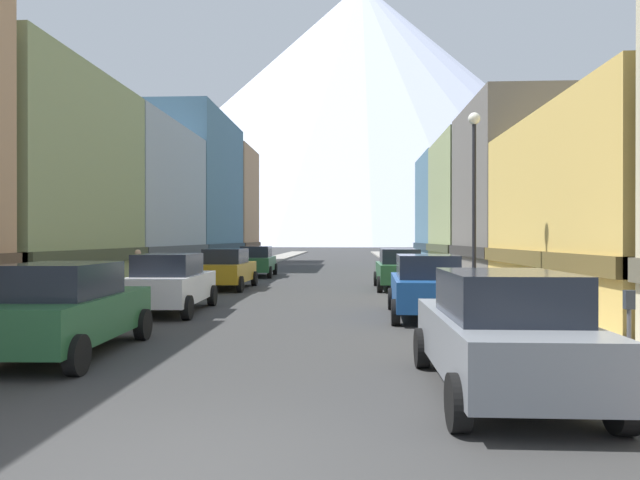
{
  "coord_description": "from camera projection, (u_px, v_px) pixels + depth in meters",
  "views": [
    {
      "loc": [
        1.62,
        -5.29,
        2.25
      ],
      "look_at": [
        -0.02,
        26.69,
        2.14
      ],
      "focal_mm": 32.09,
      "sensor_mm": 36.0,
      "label": 1
    }
  ],
  "objects": [
    {
      "name": "storefront_left_1",
      "position": [
        11.0,
        189.0,
        21.0
      ],
      "size": [
        6.93,
        9.28,
        8.44
      ],
      "color": "#8C9966",
      "rests_on": "ground"
    },
    {
      "name": "sidewalk_left",
      "position": [
        239.0,
        269.0,
        40.64
      ],
      "size": [
        2.5,
        100.0,
        0.15
      ],
      "primitive_type": "cube",
      "color": "gray",
      "rests_on": "ground"
    },
    {
      "name": "car_left_1",
      "position": [
        170.0,
        283.0,
        17.28
      ],
      "size": [
        2.19,
        4.46,
        1.78
      ],
      "color": "silver",
      "rests_on": "ground"
    },
    {
      "name": "potted_plant_0",
      "position": [
        505.0,
        284.0,
        19.8
      ],
      "size": [
        0.51,
        0.51,
        0.9
      ],
      "color": "gray",
      "rests_on": "sidewalk_right"
    },
    {
      "name": "pedestrian_0",
      "position": [
        138.0,
        274.0,
        21.26
      ],
      "size": [
        0.36,
        0.36,
        1.68
      ],
      "color": "brown",
      "rests_on": "sidewalk_left"
    },
    {
      "name": "car_left_2",
      "position": [
        227.0,
        269.0,
        25.28
      ],
      "size": [
        2.11,
        4.42,
        1.78
      ],
      "color": "#B28419",
      "rests_on": "ground"
    },
    {
      "name": "streetlamp_right",
      "position": [
        474.0,
        180.0,
        17.08
      ],
      "size": [
        0.36,
        0.36,
        5.86
      ],
      "color": "black",
      "rests_on": "sidewalk_right"
    },
    {
      "name": "trash_bin_right",
      "position": [
        530.0,
        299.0,
        14.96
      ],
      "size": [
        0.59,
        0.59,
        0.98
      ],
      "color": "#4C5156",
      "rests_on": "sidewalk_right"
    },
    {
      "name": "car_right_1",
      "position": [
        426.0,
        286.0,
        16.21
      ],
      "size": [
        2.22,
        4.47,
        1.78
      ],
      "color": "#19478C",
      "rests_on": "ground"
    },
    {
      "name": "storefront_left_3",
      "position": [
        182.0,
        195.0,
        43.03
      ],
      "size": [
        7.26,
        12.54,
        11.36
      ],
      "color": "slate",
      "rests_on": "ground"
    },
    {
      "name": "car_left_3",
      "position": [
        257.0,
        261.0,
        33.45
      ],
      "size": [
        2.21,
        4.47,
        1.78
      ],
      "color": "#265933",
      "rests_on": "ground"
    },
    {
      "name": "storefront_left_4",
      "position": [
        218.0,
        207.0,
        53.91
      ],
      "size": [
        6.88,
        8.2,
        10.72
      ],
      "color": "tan",
      "rests_on": "ground"
    },
    {
      "name": "storefront_right_4",
      "position": [
        466.0,
        212.0,
        46.73
      ],
      "size": [
        7.65,
        8.54,
        9.02
      ],
      "color": "slate",
      "rests_on": "ground"
    },
    {
      "name": "parking_meter_near",
      "position": [
        629.0,
        322.0,
        8.44
      ],
      "size": [
        0.14,
        0.1,
        1.33
      ],
      "color": "#595960",
      "rests_on": "sidewalk_right"
    },
    {
      "name": "storefront_right_2",
      "position": [
        530.0,
        197.0,
        28.36
      ],
      "size": [
        6.48,
        8.49,
        8.92
      ],
      "color": "#66605B",
      "rests_on": "ground"
    },
    {
      "name": "mountain_backdrop",
      "position": [
        362.0,
        113.0,
        264.45
      ],
      "size": [
        252.13,
        252.13,
        120.48
      ],
      "primitive_type": "cone",
      "color": "silver",
      "rests_on": "ground"
    },
    {
      "name": "sidewalk_right",
      "position": [
        415.0,
        269.0,
        40.0
      ],
      "size": [
        2.5,
        100.0,
        0.15
      ],
      "primitive_type": "cube",
      "color": "gray",
      "rests_on": "ground"
    },
    {
      "name": "storefront_right_3",
      "position": [
        514.0,
        207.0,
        37.71
      ],
      "size": [
        10.29,
        9.37,
        8.89
      ],
      "color": "#8C9966",
      "rests_on": "ground"
    },
    {
      "name": "storefront_left_2",
      "position": [
        124.0,
        205.0,
        31.14
      ],
      "size": [
        6.64,
        10.76,
        8.45
      ],
      "color": "#99A5B2",
      "rests_on": "ground"
    },
    {
      "name": "potted_plant_1",
      "position": [
        525.0,
        291.0,
        17.53
      ],
      "size": [
        0.59,
        0.59,
        0.91
      ],
      "color": "brown",
      "rests_on": "sidewalk_right"
    },
    {
      "name": "car_right_0",
      "position": [
        502.0,
        332.0,
        8.16
      ],
      "size": [
        2.06,
        4.4,
        1.78
      ],
      "color": "slate",
      "rests_on": "ground"
    },
    {
      "name": "ground_plane",
      "position": [
        177.0,
        477.0,
        5.37
      ],
      "size": [
        400.0,
        400.0,
        0.0
      ],
      "primitive_type": "plane",
      "color": "#343434"
    },
    {
      "name": "car_left_0",
      "position": [
        66.0,
        309.0,
        10.91
      ],
      "size": [
        2.19,
        4.46,
        1.78
      ],
      "color": "#265933",
      "rests_on": "ground"
    },
    {
      "name": "car_right_2",
      "position": [
        399.0,
        269.0,
        25.1
      ],
      "size": [
        2.07,
        4.4,
        1.78
      ],
      "color": "#265933",
      "rests_on": "ground"
    }
  ]
}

